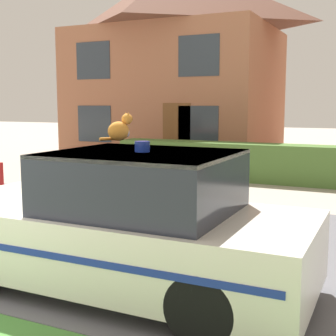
{
  "coord_description": "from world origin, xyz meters",
  "views": [
    {
      "loc": [
        4.19,
        -2.21,
        2.06
      ],
      "look_at": [
        1.03,
        4.5,
        1.05
      ],
      "focal_mm": 50.0,
      "sensor_mm": 36.0,
      "label": 1
    }
  ],
  "objects": [
    {
      "name": "house_left",
      "position": [
        -3.42,
        14.8,
        3.79
      ],
      "size": [
        7.67,
        5.93,
        7.41
      ],
      "color": "#A86B4C",
      "rests_on": "ground"
    },
    {
      "name": "garden_hedge",
      "position": [
        1.47,
        10.07,
        0.51
      ],
      "size": [
        8.88,
        0.84,
        1.02
      ],
      "primitive_type": "cube",
      "color": "#4C7233",
      "rests_on": "ground"
    },
    {
      "name": "road_strip",
      "position": [
        0.0,
        3.95,
        0.01
      ],
      "size": [
        28.0,
        5.79,
        0.01
      ],
      "primitive_type": "cube",
      "color": "#5B5B60",
      "rests_on": "ground"
    },
    {
      "name": "cat",
      "position": [
        1.59,
        2.11,
        1.8
      ],
      "size": [
        0.33,
        0.29,
        0.3
      ],
      "rotation": [
        0.0,
        0.0,
        0.95
      ],
      "color": "orange",
      "rests_on": "police_car"
    },
    {
      "name": "police_car",
      "position": [
        1.56,
        2.14,
        0.73
      ],
      "size": [
        4.39,
        1.81,
        1.66
      ],
      "rotation": [
        0.0,
        0.0,
        3.14
      ],
      "color": "black",
      "rests_on": "road_strip"
    }
  ]
}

